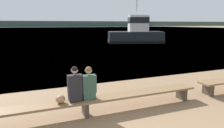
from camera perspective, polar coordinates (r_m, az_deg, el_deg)
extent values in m
plane|color=#5684A3|center=(128.43, -20.75, 9.52)|extent=(240.00, 240.00, 0.00)
cube|color=#384233|center=(198.64, -21.19, 10.65)|extent=(600.00, 12.00, 5.12)
cube|color=brown|center=(6.01, -7.73, -10.32)|extent=(7.69, 0.55, 0.07)
cube|color=#42382D|center=(7.67, 19.24, -7.95)|extent=(0.12, 0.46, 0.43)
cube|color=#42382D|center=(6.10, -7.67, -12.47)|extent=(0.12, 0.46, 0.43)
cube|color=black|center=(5.96, -10.53, -9.14)|extent=(0.36, 0.37, 0.21)
cube|color=black|center=(5.76, -10.51, -5.80)|extent=(0.41, 0.22, 0.56)
sphere|color=tan|center=(5.65, -10.66, -1.74)|extent=(0.19, 0.19, 0.19)
sphere|color=black|center=(5.63, -10.64, -1.54)|extent=(0.18, 0.18, 0.18)
cube|color=#2D4C3D|center=(6.04, -6.78, -8.74)|extent=(0.36, 0.37, 0.21)
cube|color=#2D4C3D|center=(5.85, -6.65, -5.65)|extent=(0.41, 0.22, 0.52)
sphere|color=tan|center=(5.75, -6.74, -1.83)|extent=(0.20, 0.20, 0.20)
sphere|color=brown|center=(5.73, -6.71, -1.62)|extent=(0.19, 0.19, 0.19)
ellipsoid|color=#9E754C|center=(5.83, -14.52, -9.70)|extent=(0.26, 0.24, 0.24)
cube|color=black|center=(29.02, 6.65, 7.63)|extent=(8.22, 5.40, 1.58)
cube|color=black|center=(29.07, 6.62, 6.46)|extent=(8.41, 5.58, 0.38)
cube|color=silver|center=(29.04, 7.49, 11.42)|extent=(3.12, 2.70, 2.27)
cube|color=black|center=(29.04, 7.51, 12.32)|extent=(3.19, 2.78, 0.82)
cylinder|color=#B2B2B7|center=(29.10, 7.09, 16.54)|extent=(0.14, 0.14, 2.91)
cube|color=#42382D|center=(8.52, 25.74, -6.54)|extent=(0.12, 0.46, 0.43)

